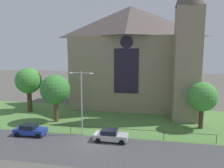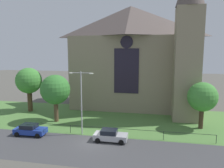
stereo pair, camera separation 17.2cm
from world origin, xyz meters
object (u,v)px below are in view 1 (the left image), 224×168
Objects in this scene: parked_car_blue at (30,130)px; tree_left_far at (28,81)px; streetlamp_near at (82,95)px; tree_left_near at (55,90)px; church_building at (134,56)px; parked_car_silver at (111,135)px; tree_right_near at (202,97)px.

tree_left_far is at bearing 119.53° from parked_car_blue.
tree_left_near is at bearing 142.78° from streetlamp_near.
church_building is 6.17× the size of parked_car_silver.
tree_left_near reaches higher than tree_right_near.
tree_left_far reaches higher than tree_right_near.
church_building is at bearing 47.78° from tree_left_near.
parked_car_silver is (4.28, -1.58, -4.70)m from streetlamp_near.
parked_car_silver is (10.12, -6.03, -4.43)m from tree_left_near.
parked_car_silver is at bearing -31.42° from tree_left_far.
tree_left_near is (7.50, -4.74, -0.54)m from tree_left_far.
parked_car_silver is (11.07, 0.07, 0.00)m from parked_car_blue.
parked_car_blue is at bearing -179.20° from parked_car_silver.
tree_right_near is at bearing 15.46° from parked_car_blue.
parked_car_blue is (-0.95, -6.10, -4.43)m from tree_left_near.
tree_left_near is 12.59m from parked_car_silver.
parked_car_blue is at bearing -123.38° from church_building.
tree_left_far reaches higher than parked_car_silver.
streetlamp_near is at bearing -37.22° from tree_left_near.
tree_left_far is 30.00m from tree_right_near.
tree_right_near is 22.28m from tree_left_near.
tree_left_near is (-22.25, -1.03, 0.49)m from tree_right_near.
streetlamp_near is at bearing -34.52° from tree_left_far.
church_building reaches higher than parked_car_silver.
church_building reaches higher than streetlamp_near.
parked_car_blue is at bearing -98.85° from tree_left_near.
parked_car_blue is 1.01× the size of parked_car_silver.
streetlamp_near is (5.85, -4.44, 0.28)m from tree_left_near.
parked_car_blue is at bearing -166.32° from streetlamp_near.
tree_left_near reaches higher than parked_car_blue.
tree_left_far is 21.24m from parked_car_silver.
tree_right_near is 1.63× the size of parked_car_silver.
tree_left_far is 0.95× the size of streetlamp_near.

